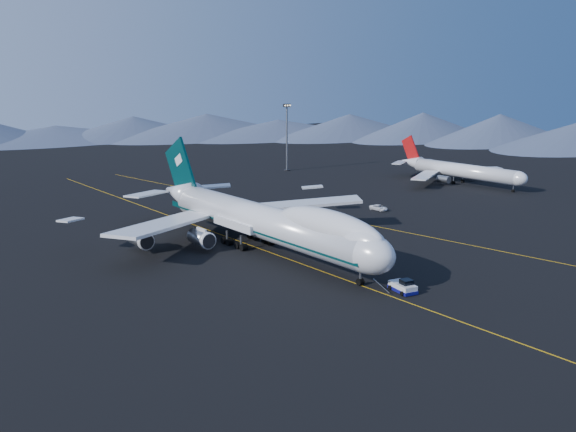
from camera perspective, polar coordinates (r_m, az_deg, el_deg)
ground at (r=123.12m, az=-2.17°, el=-3.05°), size 500.00×500.00×0.00m
taxiway_line_main at (r=123.12m, az=-2.17°, el=-3.05°), size 0.25×220.00×0.01m
taxiway_line_side at (r=149.06m, az=5.00°, el=-0.35°), size 28.08×198.09×0.01m
mountain_ridge at (r=223.13m, az=23.17°, el=4.50°), size 374.91×567.11×12.00m
boeing_747 at (r=121.73m, az=-2.20°, el=-0.41°), size 59.62×72.43×19.37m
pushback_tug at (r=101.33m, az=10.15°, el=-6.28°), size 3.51×5.21×2.10m
second_jet at (r=205.24m, az=15.02°, el=3.93°), size 41.96×47.41×13.49m
service_van at (r=160.70m, az=8.07°, el=0.75°), size 2.37×4.92×1.35m
floodlight_mast at (r=225.01m, az=-0.10°, el=7.03°), size 2.87×2.15×23.21m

